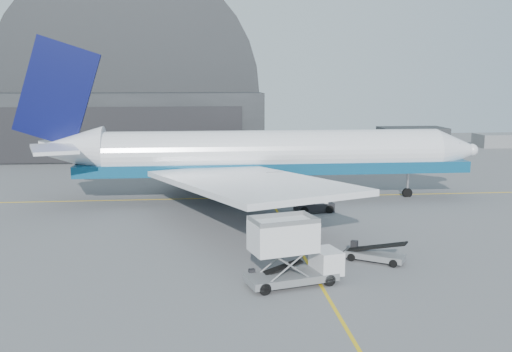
{
  "coord_description": "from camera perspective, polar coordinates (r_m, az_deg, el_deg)",
  "views": [
    {
      "loc": [
        -8.35,
        -48.51,
        14.42
      ],
      "look_at": [
        -2.63,
        9.42,
        4.5
      ],
      "focal_mm": 40.0,
      "sensor_mm": 36.0,
      "label": 1
    }
  ],
  "objects": [
    {
      "name": "ground",
      "position": [
        51.29,
        3.99,
        -6.68
      ],
      "size": [
        200.0,
        200.0,
        0.0
      ],
      "primitive_type": "plane",
      "color": "#565659",
      "rests_on": "ground"
    },
    {
      "name": "taxi_lines",
      "position": [
        63.4,
        2.08,
        -3.47
      ],
      "size": [
        80.0,
        42.12,
        0.02
      ],
      "color": "gold",
      "rests_on": "ground"
    },
    {
      "name": "distant_bldg_b",
      "position": [
        133.4,
        22.78,
        2.71
      ],
      "size": [
        8.0,
        6.0,
        2.8
      ],
      "primitive_type": "cube",
      "color": "slate",
      "rests_on": "ground"
    },
    {
      "name": "hangar",
      "position": [
        114.37,
        -12.58,
        7.0
      ],
      "size": [
        50.0,
        28.3,
        28.0
      ],
      "color": "black",
      "rests_on": "ground"
    },
    {
      "name": "traffic_cone",
      "position": [
        52.05,
        1.16,
        -6.1
      ],
      "size": [
        0.4,
        0.4,
        0.58
      ],
      "color": "#E35407",
      "rests_on": "ground"
    },
    {
      "name": "airliner",
      "position": [
        67.95,
        -0.03,
        2.08
      ],
      "size": [
        55.45,
        53.77,
        19.46
      ],
      "color": "white",
      "rests_on": "ground"
    },
    {
      "name": "belt_loader_a",
      "position": [
        41.28,
        1.82,
        -10.07
      ],
      "size": [
        4.18,
        2.11,
        1.56
      ],
      "rotation": [
        0.0,
        0.0,
        0.21
      ],
      "color": "slate",
      "rests_on": "ground"
    },
    {
      "name": "pushback_tug",
      "position": [
        63.14,
        5.92,
        -2.92
      ],
      "size": [
        4.3,
        2.79,
        1.89
      ],
      "rotation": [
        0.0,
        0.0,
        0.11
      ],
      "color": "black",
      "rests_on": "ground"
    },
    {
      "name": "catering_truck",
      "position": [
        40.46,
        3.49,
        -7.67
      ],
      "size": [
        7.24,
        4.18,
        4.69
      ],
      "rotation": [
        0.0,
        0.0,
        0.26
      ],
      "color": "slate",
      "rests_on": "ground"
    },
    {
      "name": "belt_loader_b",
      "position": [
        46.95,
        11.74,
        -7.68
      ],
      "size": [
        4.76,
        3.87,
        1.89
      ],
      "rotation": [
        0.0,
        0.0,
        -0.58
      ],
      "color": "slate",
      "rests_on": "ground"
    },
    {
      "name": "distant_bldg_a",
      "position": [
        129.91,
        15.33,
        2.95
      ],
      "size": [
        14.0,
        8.0,
        4.0
      ],
      "primitive_type": "cube",
      "color": "black",
      "rests_on": "ground"
    }
  ]
}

